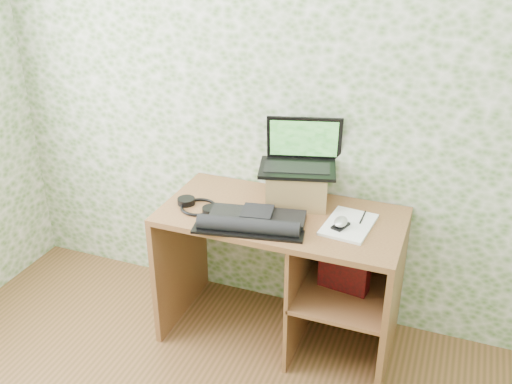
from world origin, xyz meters
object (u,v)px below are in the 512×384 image
at_px(desk, 297,260).
at_px(laptop, 300,156).
at_px(riser, 297,186).
at_px(notepad, 349,225).
at_px(keyboard, 253,221).

height_order(desk, laptop, laptop).
bearing_deg(riser, notepad, -25.65).
distance_m(desk, keyboard, 0.39).
bearing_deg(keyboard, desk, 39.04).
height_order(desk, riser, riser).
height_order(keyboard, notepad, keyboard).
relative_size(riser, keyboard, 0.56).
distance_m(desk, riser, 0.38).
bearing_deg(riser, desk, -67.72).
relative_size(laptop, notepad, 1.44).
bearing_deg(notepad, riser, 160.03).
xyz_separation_m(riser, keyboard, (-0.12, -0.31, -0.06)).
bearing_deg(desk, keyboard, -130.46).
bearing_deg(notepad, desk, 178.80).
bearing_deg(desk, riser, 112.28).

